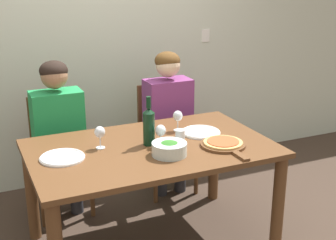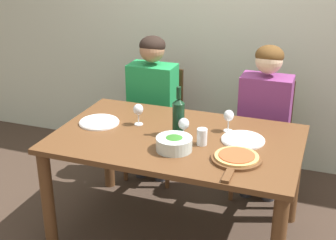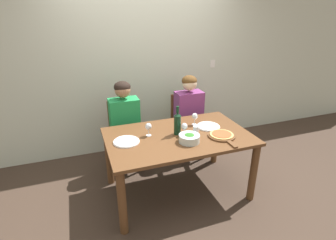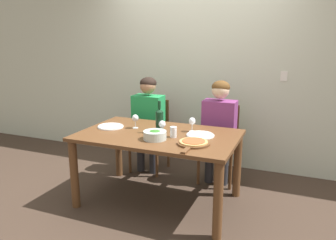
{
  "view_description": "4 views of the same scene",
  "coord_description": "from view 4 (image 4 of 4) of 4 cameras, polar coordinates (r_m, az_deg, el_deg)",
  "views": [
    {
      "loc": [
        -1.09,
        -2.68,
        1.89
      ],
      "look_at": [
        0.13,
        0.01,
        0.91
      ],
      "focal_mm": 50.0,
      "sensor_mm": 36.0,
      "label": 1
    },
    {
      "loc": [
        0.9,
        -2.63,
        2.01
      ],
      "look_at": [
        -0.11,
        0.12,
        0.81
      ],
      "focal_mm": 50.0,
      "sensor_mm": 36.0,
      "label": 2
    },
    {
      "loc": [
        -1.0,
        -2.44,
        2.04
      ],
      "look_at": [
        -0.12,
        0.01,
        0.95
      ],
      "focal_mm": 28.0,
      "sensor_mm": 36.0,
      "label": 3
    },
    {
      "loc": [
        1.3,
        -2.92,
        1.69
      ],
      "look_at": [
        0.04,
        0.15,
        0.86
      ],
      "focal_mm": 35.0,
      "sensor_mm": 36.0,
      "label": 4
    }
  ],
  "objects": [
    {
      "name": "dining_table",
      "position": [
        3.37,
        -1.68,
        -4.27
      ],
      "size": [
        1.6,
        0.99,
        0.75
      ],
      "color": "brown",
      "rests_on": "ground"
    },
    {
      "name": "person_man",
      "position": [
        3.86,
        8.86,
        -0.43
      ],
      "size": [
        0.47,
        0.51,
        1.23
      ],
      "color": "#28282D",
      "rests_on": "ground"
    },
    {
      "name": "dinner_plate_left",
      "position": [
        3.62,
        -9.97,
        -1.12
      ],
      "size": [
        0.28,
        0.28,
        0.02
      ],
      "color": "white",
      "rests_on": "dining_table"
    },
    {
      "name": "back_wall",
      "position": [
        4.44,
        5.21,
        9.52
      ],
      "size": [
        10.0,
        0.06,
        2.7
      ],
      "color": "beige",
      "rests_on": "ground"
    },
    {
      "name": "dinner_plate_right",
      "position": [
        3.27,
        5.64,
        -2.63
      ],
      "size": [
        0.28,
        0.28,
        0.02
      ],
      "color": "white",
      "rests_on": "dining_table"
    },
    {
      "name": "pizza_on_board",
      "position": [
        3.0,
        4.42,
        -3.99
      ],
      "size": [
        0.3,
        0.44,
        0.04
      ],
      "color": "brown",
      "rests_on": "dining_table"
    },
    {
      "name": "wine_glass_centre",
      "position": [
        3.26,
        -1.02,
        -0.88
      ],
      "size": [
        0.07,
        0.07,
        0.15
      ],
      "color": "silver",
      "rests_on": "dining_table"
    },
    {
      "name": "chair_left",
      "position": [
        4.31,
        -2.86,
        -2.1
      ],
      "size": [
        0.42,
        0.42,
        0.92
      ],
      "color": "brown",
      "rests_on": "ground"
    },
    {
      "name": "broccoli_bowl",
      "position": [
        3.14,
        -2.3,
        -2.63
      ],
      "size": [
        0.22,
        0.22,
        0.09
      ],
      "color": "silver",
      "rests_on": "dining_table"
    },
    {
      "name": "water_tumbler",
      "position": [
        3.2,
        0.94,
        -2.1
      ],
      "size": [
        0.07,
        0.07,
        0.11
      ],
      "color": "silver",
      "rests_on": "dining_table"
    },
    {
      "name": "wine_bottle",
      "position": [
        3.33,
        -1.48,
        -0.04
      ],
      "size": [
        0.08,
        0.08,
        0.33
      ],
      "color": "black",
      "rests_on": "dining_table"
    },
    {
      "name": "chair_right",
      "position": [
        4.03,
        9.1,
        -3.44
      ],
      "size": [
        0.42,
        0.42,
        0.92
      ],
      "color": "brown",
      "rests_on": "ground"
    },
    {
      "name": "person_woman",
      "position": [
        4.16,
        -3.54,
        0.75
      ],
      "size": [
        0.47,
        0.51,
        1.23
      ],
      "color": "#28282D",
      "rests_on": "ground"
    },
    {
      "name": "ground_plane",
      "position": [
        3.62,
        -1.61,
        -13.86
      ],
      "size": [
        40.0,
        40.0,
        0.0
      ],
      "primitive_type": "plane",
      "color": "#3D2D23"
    },
    {
      "name": "wine_glass_right",
      "position": [
        3.39,
        4.22,
        -0.33
      ],
      "size": [
        0.07,
        0.07,
        0.15
      ],
      "color": "silver",
      "rests_on": "dining_table"
    },
    {
      "name": "wine_glass_left",
      "position": [
        3.53,
        -5.72,
        0.22
      ],
      "size": [
        0.07,
        0.07,
        0.15
      ],
      "color": "silver",
      "rests_on": "dining_table"
    }
  ]
}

